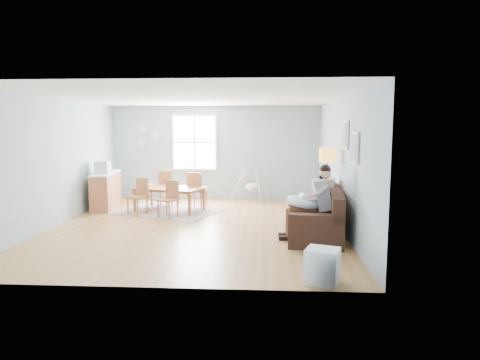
# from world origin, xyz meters

# --- Properties ---
(room) EXTENTS (8.40, 9.40, 3.90)m
(room) POSITION_xyz_m (0.00, 0.00, 2.42)
(room) COLOR olive
(window) EXTENTS (1.32, 0.08, 1.62)m
(window) POSITION_xyz_m (-0.60, 3.46, 1.65)
(window) COLOR white
(window) RESTS_ON room
(pictures) EXTENTS (0.05, 1.34, 0.74)m
(pictures) POSITION_xyz_m (2.97, -1.05, 1.85)
(pictures) COLOR white
(pictures) RESTS_ON room
(wall_plates) EXTENTS (0.67, 0.02, 0.66)m
(wall_plates) POSITION_xyz_m (-2.00, 3.47, 1.83)
(wall_plates) COLOR #A6BEC8
(wall_plates) RESTS_ON room
(sofa) EXTENTS (1.19, 2.32, 0.90)m
(sofa) POSITION_xyz_m (2.51, -0.59, 0.32)
(sofa) COLOR black
(sofa) RESTS_ON room
(green_throw) EXTENTS (1.13, 1.02, 0.04)m
(green_throw) POSITION_xyz_m (2.51, 0.15, 0.57)
(green_throw) COLOR #135415
(green_throw) RESTS_ON sofa
(beige_pillow) EXTENTS (0.24, 0.53, 0.51)m
(beige_pillow) POSITION_xyz_m (2.81, -0.04, 0.81)
(beige_pillow) COLOR tan
(beige_pillow) RESTS_ON sofa
(father) EXTENTS (0.98, 0.45, 1.41)m
(father) POSITION_xyz_m (2.34, -0.90, 0.76)
(father) COLOR gray
(father) RESTS_ON sofa
(nursing_pillow) EXTENTS (0.63, 0.61, 0.25)m
(nursing_pillow) POSITION_xyz_m (2.17, -0.88, 0.71)
(nursing_pillow) COLOR silver
(nursing_pillow) RESTS_ON father
(infant) EXTENTS (0.17, 0.42, 0.15)m
(infant) POSITION_xyz_m (2.17, -0.84, 0.80)
(infant) COLOR white
(infant) RESTS_ON nursing_pillow
(toddler) EXTENTS (0.59, 0.29, 0.94)m
(toddler) POSITION_xyz_m (2.46, -0.37, 0.77)
(toddler) COLOR white
(toddler) RESTS_ON sofa
(floor_lamp) EXTENTS (0.34, 0.34, 1.67)m
(floor_lamp) POSITION_xyz_m (2.73, 0.06, 1.39)
(floor_lamp) COLOR black
(floor_lamp) RESTS_ON room
(storage_cube) EXTENTS (0.53, 0.50, 0.48)m
(storage_cube) POSITION_xyz_m (2.23, -3.20, 0.24)
(storage_cube) COLOR white
(storage_cube) RESTS_ON room
(rug) EXTENTS (2.94, 2.60, 0.01)m
(rug) POSITION_xyz_m (-0.96, 1.60, 0.01)
(rug) COLOR #9C968E
(rug) RESTS_ON room
(dining_table) EXTENTS (1.91, 1.42, 0.60)m
(dining_table) POSITION_xyz_m (-0.96, 1.60, 0.30)
(dining_table) COLOR #945630
(dining_table) RESTS_ON rug
(chair_sw) EXTENTS (0.53, 0.53, 0.87)m
(chair_sw) POSITION_xyz_m (-1.58, 1.20, 0.49)
(chair_sw) COLOR #996234
(chair_sw) RESTS_ON rug
(chair_se) EXTENTS (0.52, 0.52, 0.86)m
(chair_se) POSITION_xyz_m (-0.77, 0.88, 0.48)
(chair_se) COLOR #996234
(chair_se) RESTS_ON rug
(chair_nw) EXTENTS (0.54, 0.54, 0.95)m
(chair_nw) POSITION_xyz_m (-1.14, 2.32, 0.54)
(chair_nw) COLOR #996234
(chair_nw) RESTS_ON rug
(chair_ne) EXTENTS (0.52, 0.52, 0.94)m
(chair_ne) POSITION_xyz_m (-0.33, 2.00, 0.54)
(chair_ne) COLOR #996234
(chair_ne) RESTS_ON rug
(counter) EXTENTS (0.70, 1.71, 0.93)m
(counter) POSITION_xyz_m (-2.70, 1.97, 0.47)
(counter) COLOR #945630
(counter) RESTS_ON room
(monitor) EXTENTS (0.34, 0.32, 0.31)m
(monitor) POSITION_xyz_m (-2.65, 1.66, 1.08)
(monitor) COLOR #B8B8BE
(monitor) RESTS_ON counter
(baby_swing) EXTENTS (1.20, 1.21, 0.96)m
(baby_swing) POSITION_xyz_m (1.08, 3.10, 0.43)
(baby_swing) COLOR #B8B8BE
(baby_swing) RESTS_ON room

